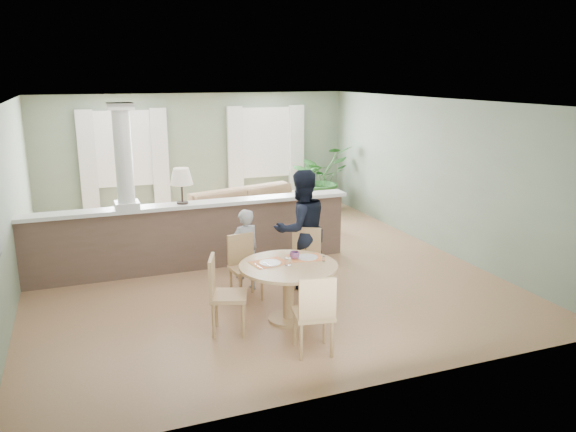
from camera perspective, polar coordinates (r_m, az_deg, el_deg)
name	(u,v)px	position (r m, az deg, el deg)	size (l,w,h in m)	color
ground	(251,266)	(9.41, -3.81, -5.08)	(8.00, 8.00, 0.00)	tan
room_shell	(236,153)	(9.57, -5.27, 6.39)	(7.02, 8.02, 2.71)	gray
pony_wall	(188,228)	(9.17, -10.15, -1.18)	(5.32, 0.38, 2.70)	brown
sofa	(252,212)	(11.22, -3.64, 0.43)	(2.97, 1.16, 0.87)	#9C8255
houseplant	(319,178)	(13.03, 3.21, 3.84)	(1.37, 1.18, 1.52)	#295E25
dining_table	(289,276)	(7.20, 0.06, -6.10)	(1.26, 1.26, 0.86)	tan
chair_far_boy	(244,264)	(7.99, -4.50, -4.84)	(0.46, 0.46, 0.91)	tan
chair_far_man	(305,259)	(8.06, 1.71, -4.38)	(0.61, 0.61, 0.97)	tan
chair_near	(315,311)	(6.37, 2.74, -9.64)	(0.51, 0.51, 0.97)	tan
chair_side	(222,291)	(6.95, -6.68, -7.59)	(0.56, 0.56, 0.97)	tan
child_person	(245,250)	(8.20, -4.39, -3.51)	(0.45, 0.30, 1.23)	#949498
man_person	(301,229)	(8.29, 1.33, -1.32)	(0.86, 0.67, 1.77)	black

